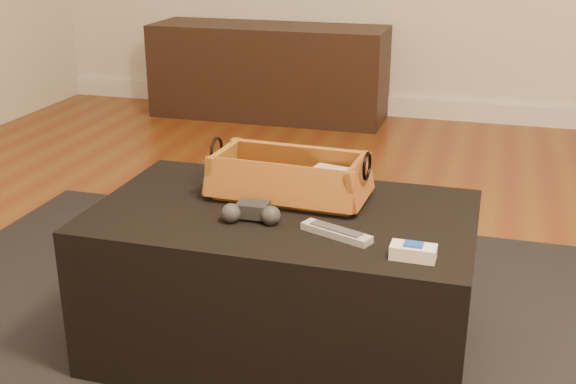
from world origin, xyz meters
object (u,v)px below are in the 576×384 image
(silver_remote, at_px, (336,232))
(cream_gadget, at_px, (413,252))
(media_cabinet, at_px, (269,72))
(wicker_basket, at_px, (289,179))
(tv_remote, at_px, (280,189))
(game_controller, at_px, (252,212))
(ottoman, at_px, (283,281))

(silver_remote, distance_m, cream_gadget, 0.21)
(media_cabinet, height_order, wicker_basket, wicker_basket)
(silver_remote, bearing_deg, tv_remote, 134.65)
(tv_remote, bearing_deg, game_controller, -99.72)
(wicker_basket, distance_m, cream_gadget, 0.48)
(ottoman, height_order, cream_gadget, cream_gadget)
(wicker_basket, height_order, cream_gadget, wicker_basket)
(tv_remote, height_order, wicker_basket, wicker_basket)
(cream_gadget, bearing_deg, tv_remote, 144.85)
(tv_remote, relative_size, wicker_basket, 0.51)
(game_controller, bearing_deg, wicker_basket, 77.53)
(media_cabinet, bearing_deg, silver_remote, -69.07)
(media_cabinet, bearing_deg, tv_remote, -71.72)
(ottoman, distance_m, silver_remote, 0.31)
(ottoman, relative_size, wicker_basket, 2.24)
(cream_gadget, bearing_deg, ottoman, 151.51)
(media_cabinet, height_order, tv_remote, media_cabinet)
(media_cabinet, relative_size, tv_remote, 6.24)
(game_controller, height_order, silver_remote, game_controller)
(media_cabinet, distance_m, ottoman, 2.64)
(media_cabinet, distance_m, game_controller, 2.72)
(wicker_basket, relative_size, cream_gadget, 4.29)
(game_controller, xyz_separation_m, cream_gadget, (0.42, -0.10, -0.01))
(media_cabinet, distance_m, tv_remote, 2.55)
(media_cabinet, distance_m, cream_gadget, 2.96)
(tv_remote, distance_m, wicker_basket, 0.04)
(ottoman, xyz_separation_m, game_controller, (-0.05, -0.10, 0.23))
(media_cabinet, relative_size, wicker_basket, 3.20)
(tv_remote, height_order, game_controller, game_controller)
(ottoman, height_order, silver_remote, silver_remote)
(media_cabinet, relative_size, silver_remote, 7.59)
(silver_remote, bearing_deg, cream_gadget, -20.63)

